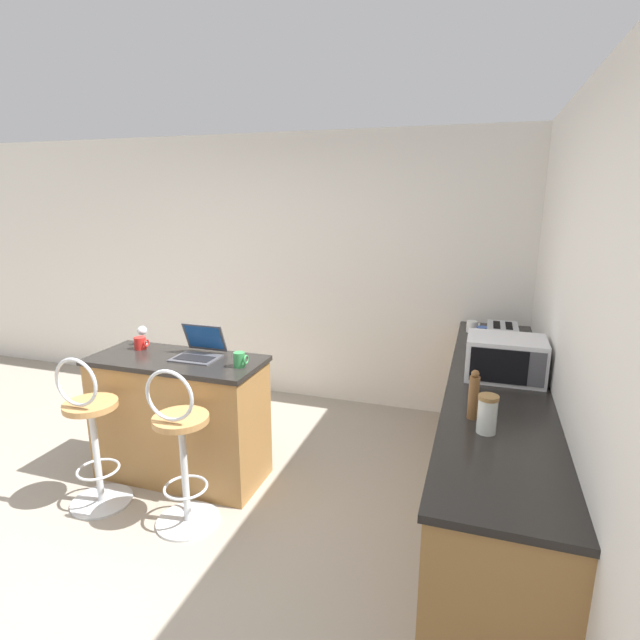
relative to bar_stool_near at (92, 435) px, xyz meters
The scene contains 17 objects.
ground_plane 0.82m from the bar_stool_near, 22.51° to the right, with size 20.00×20.00×0.00m, color gray.
wall_back 2.44m from the bar_stool_near, 75.22° to the left, with size 12.00×0.06×2.60m.
wall_right 2.93m from the bar_stool_near, ahead, with size 0.06×12.00×2.60m.
breakfast_bar 0.60m from the bar_stool_near, 55.67° to the left, with size 1.24×0.54×0.92m.
counter_right 2.60m from the bar_stool_near, 16.34° to the left, with size 0.60×2.98×0.92m.
bar_stool_near is the anchor object (origin of this frame).
bar_stool_far 0.67m from the bar_stool_near, ahead, with size 0.40×0.40×1.06m.
laptop 0.88m from the bar_stool_near, 50.24° to the left, with size 0.32×0.29×0.22m.
microwave 2.70m from the bar_stool_near, 17.65° to the left, with size 0.47×0.36×0.26m.
toaster 2.93m from the bar_stool_near, 29.38° to the left, with size 0.23×0.32×0.19m.
mug_green 1.08m from the bar_stool_near, 28.75° to the left, with size 0.09×0.08×0.10m.
wine_glass_tall 0.87m from the bar_stool_near, 96.97° to the left, with size 0.07×0.07×0.15m.
mug_blue 2.94m from the bar_stool_near, 34.93° to the left, with size 0.10×0.09×0.10m.
mug_red 0.75m from the bar_stool_near, 92.94° to the left, with size 0.10×0.09×0.09m.
pepper_mill 2.41m from the bar_stool_near, ahead, with size 0.05×0.05×0.26m.
mug_white 2.99m from the bar_stool_near, 38.97° to the left, with size 0.11×0.09×0.09m.
storage_jar 2.47m from the bar_stool_near, ahead, with size 0.10×0.10×0.19m.
Camera 1 is at (1.75, -2.11, 2.03)m, focal length 28.00 mm.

